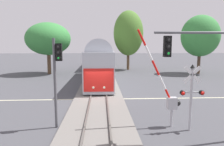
# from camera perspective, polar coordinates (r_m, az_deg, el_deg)

# --- Properties ---
(ground_plane) EXTENTS (220.00, 220.00, 0.00)m
(ground_plane) POSITION_cam_1_polar(r_m,az_deg,el_deg) (19.37, -3.58, -7.05)
(ground_plane) COLOR #47474C
(road_centre_stripe) EXTENTS (44.00, 0.20, 0.01)m
(road_centre_stripe) POSITION_cam_1_polar(r_m,az_deg,el_deg) (19.36, -3.58, -7.04)
(road_centre_stripe) COLOR beige
(road_centre_stripe) RESTS_ON ground
(railway_track) EXTENTS (4.40, 80.00, 0.32)m
(railway_track) POSITION_cam_1_polar(r_m,az_deg,el_deg) (19.34, -3.58, -6.78)
(railway_track) COLOR slate
(railway_track) RESTS_ON ground
(commuter_train) EXTENTS (3.04, 40.83, 5.16)m
(commuter_train) POSITION_cam_1_polar(r_m,az_deg,el_deg) (38.06, -3.27, 4.39)
(commuter_train) COLOR #B2B7C1
(commuter_train) RESTS_ON railway_track
(crossing_gate_near) EXTENTS (2.68, 0.40, 5.77)m
(crossing_gate_near) POSITION_cam_1_polar(r_m,az_deg,el_deg) (13.00, 15.06, -5.90)
(crossing_gate_near) COLOR #B7B7BC
(crossing_gate_near) RESTS_ON ground
(crossing_signal_mast) EXTENTS (1.36, 0.44, 3.83)m
(crossing_signal_mast) POSITION_cam_1_polar(r_m,az_deg,el_deg) (12.70, 20.69, -4.47)
(crossing_signal_mast) COLOR #B2B2B7
(crossing_signal_mast) RESTS_ON ground
(traffic_signal_near_right) EXTENTS (4.76, 0.38, 5.71)m
(traffic_signal_near_right) POSITION_cam_1_polar(r_m,az_deg,el_deg) (11.42, 26.42, 3.94)
(traffic_signal_near_right) COLOR #4C4C51
(traffic_signal_near_right) RESTS_ON ground
(traffic_signal_median) EXTENTS (0.53, 0.38, 5.27)m
(traffic_signal_median) POSITION_cam_1_polar(r_m,az_deg,el_deg) (12.55, -14.64, 1.16)
(traffic_signal_median) COLOR #4C4C51
(traffic_signal_median) RESTS_ON ground
(elm_centre_background) EXTENTS (5.79, 5.79, 11.51)m
(elm_centre_background) POSITION_cam_1_polar(r_m,az_deg,el_deg) (42.12, 4.44, 10.62)
(elm_centre_background) COLOR brown
(elm_centre_background) RESTS_ON ground
(maple_right_background) EXTENTS (6.33, 6.33, 9.87)m
(maple_right_background) POSITION_cam_1_polar(r_m,az_deg,el_deg) (39.07, 22.68, 9.20)
(maple_right_background) COLOR #4C3828
(maple_right_background) RESTS_ON ground
(oak_behind_train) EXTENTS (7.45, 7.45, 8.62)m
(oak_behind_train) POSITION_cam_1_polar(r_m,az_deg,el_deg) (37.36, -16.82, 8.79)
(oak_behind_train) COLOR brown
(oak_behind_train) RESTS_ON ground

